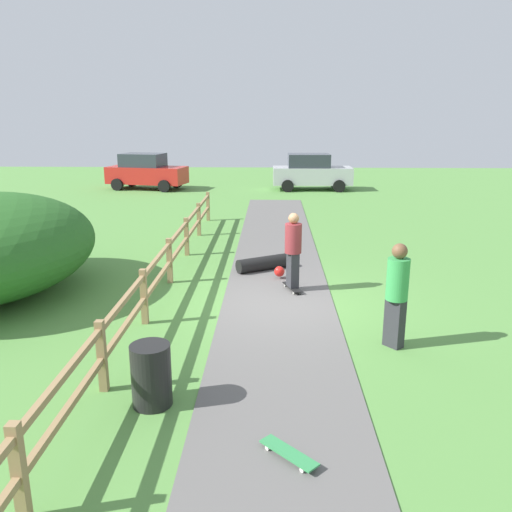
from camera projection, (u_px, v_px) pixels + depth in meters
The scene contains 10 objects.
ground_plane at pixel (278, 302), 11.39m from camera, with size 60.00×60.00×0.00m, color #568E42.
asphalt_path at pixel (278, 301), 11.39m from camera, with size 2.40×28.00×0.02m, color #605E5B.
wooden_fence at pixel (158, 272), 11.30m from camera, with size 0.12×18.12×1.10m.
trash_bin at pixel (151, 375), 7.26m from camera, with size 0.56×0.56×0.90m, color black.
skater_riding at pixel (293, 248), 11.84m from camera, with size 0.48×0.82×1.81m.
skater_fallen at pixel (264, 264), 13.56m from camera, with size 1.41×1.36×0.36m.
skateboard_loose at pixel (289, 453), 6.17m from camera, with size 0.71×0.71×0.08m.
bystander_green at pixel (397, 290), 8.95m from camera, with size 0.54×0.54×1.86m.
parked_car_silver at pixel (311, 172), 28.12m from camera, with size 4.22×2.04×1.92m.
parked_car_red at pixel (146, 171), 28.40m from camera, with size 4.45×2.62×1.92m.
Camera 1 is at (-0.14, -10.74, 3.94)m, focal length 36.73 mm.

